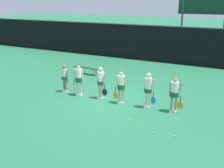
% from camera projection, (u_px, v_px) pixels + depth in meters
% --- Properties ---
extents(ground_plane, '(140.00, 140.00, 0.00)m').
position_uv_depth(ground_plane, '(112.00, 101.00, 13.71)').
color(ground_plane, '#26724C').
extents(fence_windscreen, '(60.00, 0.08, 3.07)m').
position_uv_depth(fence_windscreen, '(167.00, 44.00, 21.54)').
color(fence_windscreen, black).
rests_on(fence_windscreen, ground_plane).
extents(scoreboard, '(4.03, 0.15, 5.49)m').
position_uv_depth(scoreboard, '(204.00, 9.00, 20.84)').
color(scoreboard, '#515156').
rests_on(scoreboard, ground_plane).
extents(bench_courtside, '(1.99, 0.52, 0.47)m').
position_uv_depth(bench_courtside, '(86.00, 68.00, 18.57)').
color(bench_courtside, '#19472D').
rests_on(bench_courtside, ground_plane).
extents(player_0, '(0.60, 0.34, 1.61)m').
position_uv_depth(player_0, '(65.00, 76.00, 14.76)').
color(player_0, '#8C664C').
rests_on(player_0, ground_plane).
extents(player_1, '(0.66, 0.41, 1.75)m').
position_uv_depth(player_1, '(79.00, 77.00, 14.18)').
color(player_1, beige).
rests_on(player_1, ground_plane).
extents(player_2, '(0.64, 0.36, 1.72)m').
position_uv_depth(player_2, '(101.00, 80.00, 13.73)').
color(player_2, tan).
rests_on(player_2, ground_plane).
extents(player_3, '(0.65, 0.38, 1.70)m').
position_uv_depth(player_3, '(121.00, 85.00, 13.08)').
color(player_3, tan).
rests_on(player_3, ground_plane).
extents(player_4, '(0.65, 0.37, 1.76)m').
position_uv_depth(player_4, '(148.00, 87.00, 12.53)').
color(player_4, beige).
rests_on(player_4, ground_plane).
extents(player_5, '(0.69, 0.41, 1.69)m').
position_uv_depth(player_5, '(175.00, 92.00, 12.06)').
color(player_5, tan).
rests_on(player_5, ground_plane).
extents(tennis_ball_0, '(0.07, 0.07, 0.07)m').
position_uv_depth(tennis_ball_0, '(103.00, 108.00, 12.74)').
color(tennis_ball_0, '#CCE033').
rests_on(tennis_ball_0, ground_plane).
extents(tennis_ball_1, '(0.06, 0.06, 0.06)m').
position_uv_depth(tennis_ball_1, '(154.00, 133.00, 10.35)').
color(tennis_ball_1, '#CCE033').
rests_on(tennis_ball_1, ground_plane).
extents(tennis_ball_2, '(0.07, 0.07, 0.07)m').
position_uv_depth(tennis_ball_2, '(174.00, 136.00, 10.11)').
color(tennis_ball_2, '#CCE033').
rests_on(tennis_ball_2, ground_plane).
extents(tennis_ball_3, '(0.07, 0.07, 0.07)m').
position_uv_depth(tennis_ball_3, '(130.00, 120.00, 11.43)').
color(tennis_ball_3, '#CCE033').
rests_on(tennis_ball_3, ground_plane).
extents(tennis_ball_4, '(0.07, 0.07, 0.07)m').
position_uv_depth(tennis_ball_4, '(71.00, 83.00, 16.62)').
color(tennis_ball_4, '#CCE033').
rests_on(tennis_ball_4, ground_plane).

